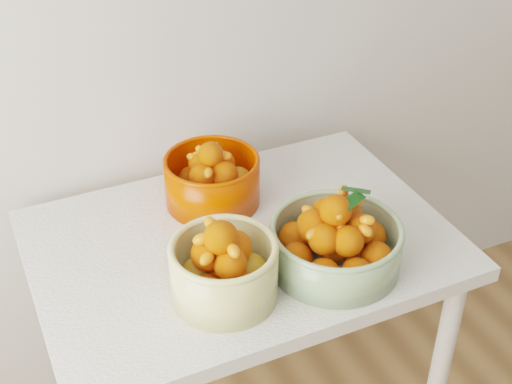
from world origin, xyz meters
TOP-DOWN VIEW (x-y plane):
  - table at (-0.28, 1.60)m, footprint 1.00×0.70m
  - bowl_cream at (-0.39, 1.43)m, footprint 0.29×0.29m
  - bowl_green at (-0.12, 1.42)m, footprint 0.36×0.36m
  - bowl_orange at (-0.28, 1.77)m, footprint 0.33×0.33m

SIDE VIEW (x-z plane):
  - table at x=-0.28m, z-range 0.28..1.03m
  - bowl_green at x=-0.12m, z-range 0.72..0.91m
  - bowl_orange at x=-0.28m, z-range 0.73..0.91m
  - bowl_cream at x=-0.39m, z-range 0.73..0.93m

